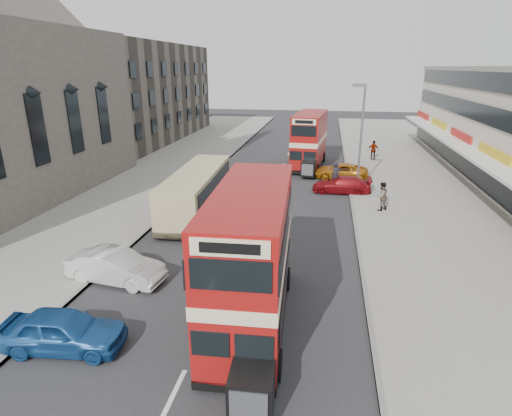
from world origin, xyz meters
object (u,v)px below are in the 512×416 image
Objects in this scene: street_lamp at (361,131)px; pedestrian_near at (381,196)px; pedestrian_far at (373,150)px; bus_second at (309,140)px; car_left_front at (116,267)px; coach at (197,190)px; bus_main at (251,258)px; car_left_near at (63,330)px; car_right_b at (340,171)px; car_right_a at (342,185)px; cyclist at (336,181)px.

street_lamp reaches higher than pedestrian_near.
pedestrian_far is at bearing 78.70° from street_lamp.
bus_second is (-4.05, 7.99, -2.16)m from street_lamp.
pedestrian_near reaches higher than car_left_front.
coach is 2.29× the size of car_left_front.
coach is (-10.65, -6.52, -3.21)m from street_lamp.
bus_main is at bearing 24.26° from pedestrian_near.
street_lamp is 0.88× the size of bus_second.
coach is (-5.75, 11.45, -1.10)m from bus_main.
car_right_b is at bearing -27.19° from car_left_near.
pedestrian_near is (2.47, -4.06, 0.48)m from car_right_a.
car_right_b is at bearing 87.81° from cyclist.
car_right_b is at bearing 45.03° from coach.
pedestrian_near is at bearing 32.56° from car_right_a.
coach is at bearing -126.66° from pedestrian_far.
street_lamp is 20.11m from car_left_front.
car_right_a is at bearing -104.90° from bus_main.
street_lamp is 4.29m from car_right_a.
pedestrian_near is at bearing -42.49° from car_left_near.
bus_second is at bearing -143.85° from car_right_b.
pedestrian_near is (2.47, -8.37, 0.48)m from car_right_b.
bus_main is 2.09× the size of car_right_a.
street_lamp reaches higher than car_right_b.
street_lamp is 12.89m from coach.
car_left_near is at bearing 81.63° from bus_second.
street_lamp is 18.74m from bus_main.
bus_main is at bearing -10.57° from car_right_b.
coach is 2.18× the size of car_right_b.
bus_second is 2.18× the size of car_left_near.
bus_main reaches higher than pedestrian_far.
cyclist is at bearing -97.02° from pedestrian_near.
coach is 11.23m from cyclist.
car_right_a is at bearing -27.41° from cyclist.
street_lamp is at bearing -102.58° from pedestrian_far.
bus_main is at bearing -10.88° from car_right_a.
car_left_near is 22.73m from cyclist.
car_right_a is at bearing -0.78° from car_right_b.
bus_main reaches higher than bus_second.
pedestrian_near is (12.02, 2.21, -0.45)m from coach.
street_lamp is 9.22m from bus_second.
car_left_front reaches higher than car_right_a.
pedestrian_far is (13.85, 27.79, 0.40)m from car_left_front.
coach reaches higher than cyclist.
coach is 5.19× the size of pedestrian_far.
car_left_near is at bearing -22.58° from car_right_b.
bus_main is 15.10m from pedestrian_near.
coach is at bearing -42.86° from car_right_b.
car_right_b is 2.04× the size of cyclist.
bus_second is 25.19m from car_left_front.
bus_main reaches higher than car_right_b.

